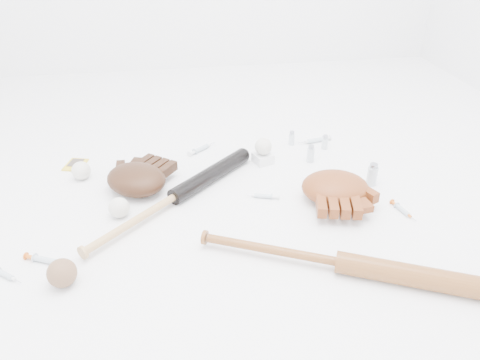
{
  "coord_description": "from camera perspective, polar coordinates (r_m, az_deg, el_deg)",
  "views": [
    {
      "loc": [
        -0.21,
        -1.4,
        0.91
      ],
      "look_at": [
        0.02,
        -0.01,
        0.06
      ],
      "focal_mm": 35.0,
      "sensor_mm": 36.0,
      "label": 1
    }
  ],
  "objects": [
    {
      "name": "pedestal",
      "position": [
        1.88,
        2.81,
        2.67
      ],
      "size": [
        0.09,
        0.09,
        0.04
      ],
      "primitive_type": "cube",
      "rotation": [
        0.0,
        0.0,
        0.34
      ],
      "color": "white",
      "rests_on": "ground"
    },
    {
      "name": "syringe_1",
      "position": [
        1.66,
        2.82,
        -1.96
      ],
      "size": [
        0.14,
        0.06,
        0.02
      ],
      "primitive_type": null,
      "rotation": [
        0.0,
        0.0,
        2.83
      ],
      "color": "#ADBCC6",
      "rests_on": "ground"
    },
    {
      "name": "baseball_aged",
      "position": [
        1.38,
        -20.88,
        -10.55
      ],
      "size": [
        0.08,
        0.08,
        0.08
      ],
      "primitive_type": "sphere",
      "color": "brown",
      "rests_on": "ground"
    },
    {
      "name": "glove_tan",
      "position": [
        1.66,
        11.54,
        -0.88
      ],
      "size": [
        0.34,
        0.34,
        0.1
      ],
      "primitive_type": null,
      "rotation": [
        0.0,
        0.0,
        2.91
      ],
      "color": "brown",
      "rests_on": "ground"
    },
    {
      "name": "syringe_0",
      "position": [
        1.49,
        -22.62,
        -8.99
      ],
      "size": [
        0.16,
        0.09,
        0.02
      ],
      "primitive_type": null,
      "rotation": [
        0.0,
        0.0,
        -0.43
      ],
      "color": "#ADBCC6",
      "rests_on": "ground"
    },
    {
      "name": "baseball_upper",
      "position": [
        1.85,
        -18.8,
        1.09
      ],
      "size": [
        0.07,
        0.07,
        0.07
      ],
      "primitive_type": "sphere",
      "color": "silver",
      "rests_on": "ground"
    },
    {
      "name": "baseball_left",
      "position": [
        1.76,
        -12.01,
        0.56
      ],
      "size": [
        0.07,
        0.07,
        0.07
      ],
      "primitive_type": "sphere",
      "color": "silver",
      "rests_on": "ground"
    },
    {
      "name": "bat_wood",
      "position": [
        1.37,
        11.99,
        -9.77
      ],
      "size": [
        0.81,
        0.43,
        0.06
      ],
      "primitive_type": null,
      "rotation": [
        0.0,
        0.0,
        -0.44
      ],
      "color": "brown",
      "rests_on": "ground"
    },
    {
      "name": "vial_3",
      "position": [
        1.78,
        15.84,
        0.67
      ],
      "size": [
        0.04,
        0.04,
        0.09
      ],
      "primitive_type": "cylinder",
      "color": "silver",
      "rests_on": "ground"
    },
    {
      "name": "baseball_mid",
      "position": [
        1.6,
        -14.53,
        -3.28
      ],
      "size": [
        0.07,
        0.07,
        0.07
      ],
      "primitive_type": "sphere",
      "color": "silver",
      "rests_on": "ground"
    },
    {
      "name": "baseball_on_pedestal",
      "position": [
        1.85,
        2.85,
        4.11
      ],
      "size": [
        0.07,
        0.07,
        0.07
      ],
      "primitive_type": "sphere",
      "color": "silver",
      "rests_on": "pedestal"
    },
    {
      "name": "syringe_3",
      "position": [
        1.67,
        19.21,
        -3.49
      ],
      "size": [
        0.05,
        0.14,
        0.02
      ],
      "primitive_type": null,
      "rotation": [
        0.0,
        0.0,
        -1.34
      ],
      "color": "#ADBCC6",
      "rests_on": "ground"
    },
    {
      "name": "syringe_2",
      "position": [
        1.98,
        -4.76,
        3.83
      ],
      "size": [
        0.15,
        0.13,
        0.02
      ],
      "primitive_type": null,
      "rotation": [
        0.0,
        0.0,
        0.7
      ],
      "color": "#ADBCC6",
      "rests_on": "ground"
    },
    {
      "name": "bat_dark",
      "position": [
        1.63,
        -7.94,
        -2.0
      ],
      "size": [
        0.63,
        0.6,
        0.06
      ],
      "primitive_type": null,
      "rotation": [
        0.0,
        0.0,
        0.75
      ],
      "color": "black",
      "rests_on": "ground"
    },
    {
      "name": "vial_2",
      "position": [
        1.89,
        8.61,
        3.21
      ],
      "size": [
        0.03,
        0.03,
        0.07
      ],
      "primitive_type": "cylinder",
      "color": "silver",
      "rests_on": "ground"
    },
    {
      "name": "syringe_5",
      "position": [
        1.49,
        -26.75,
        -10.25
      ],
      "size": [
        0.12,
        0.1,
        0.02
      ],
      "primitive_type": null,
      "rotation": [
        0.0,
        0.0,
        -0.67
      ],
      "color": "#ADBCC6",
      "rests_on": "ground"
    },
    {
      "name": "syringe_4",
      "position": [
        2.07,
        9.22,
        4.81
      ],
      "size": [
        0.17,
        0.06,
        0.02
      ],
      "primitive_type": null,
      "rotation": [
        0.0,
        0.0,
        3.33
      ],
      "color": "#ADBCC6",
      "rests_on": "ground"
    },
    {
      "name": "vial_0",
      "position": [
        2.02,
        6.32,
        5.11
      ],
      "size": [
        0.02,
        0.02,
        0.06
      ],
      "primitive_type": "cylinder",
      "color": "silver",
      "rests_on": "ground"
    },
    {
      "name": "glove_dark",
      "position": [
        1.72,
        -12.53,
        0.14
      ],
      "size": [
        0.37,
        0.37,
        0.1
      ],
      "primitive_type": null,
      "rotation": [
        0.0,
        0.0,
        -0.67
      ],
      "color": "black",
      "rests_on": "ground"
    },
    {
      "name": "vial_1",
      "position": [
        2.01,
        10.32,
        4.58
      ],
      "size": [
        0.02,
        0.02,
        0.06
      ],
      "primitive_type": "cylinder",
      "color": "silver",
      "rests_on": "ground"
    },
    {
      "name": "trading_card",
      "position": [
        1.97,
        -19.43,
        1.77
      ],
      "size": [
        0.1,
        0.12,
        0.01
      ],
      "primitive_type": "cube",
      "rotation": [
        0.0,
        0.0,
        -0.28
      ],
      "color": "gold",
      "rests_on": "ground"
    }
  ]
}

